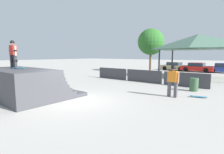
{
  "coord_description": "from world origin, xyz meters",
  "views": [
    {
      "loc": [
        7.05,
        -5.57,
        2.32
      ],
      "look_at": [
        -0.24,
        3.4,
        0.87
      ],
      "focal_mm": 28.0,
      "sensor_mm": 36.0,
      "label": 1
    }
  ],
  "objects_px": {
    "skater_on_deck": "(13,52)",
    "parked_car_red": "(197,68)",
    "tree_beside_pavilion": "(151,42)",
    "bystander_walking": "(173,79)",
    "trash_bin": "(194,85)",
    "skateboard_on_ground": "(198,96)",
    "skateboard_on_deck": "(18,68)",
    "parked_car_tan": "(175,66)"
  },
  "relations": [
    {
      "from": "skater_on_deck",
      "to": "parked_car_red",
      "type": "relative_size",
      "value": 0.37
    },
    {
      "from": "tree_beside_pavilion",
      "to": "bystander_walking",
      "type": "bearing_deg",
      "value": -58.35
    },
    {
      "from": "trash_bin",
      "to": "parked_car_red",
      "type": "bearing_deg",
      "value": 102.6
    },
    {
      "from": "skateboard_on_ground",
      "to": "tree_beside_pavilion",
      "type": "height_order",
      "value": "tree_beside_pavilion"
    },
    {
      "from": "skateboard_on_deck",
      "to": "bystander_walking",
      "type": "distance_m",
      "value": 8.45
    },
    {
      "from": "bystander_walking",
      "to": "skater_on_deck",
      "type": "bearing_deg",
      "value": 41.34
    },
    {
      "from": "bystander_walking",
      "to": "parked_car_tan",
      "type": "height_order",
      "value": "bystander_walking"
    },
    {
      "from": "parked_car_tan",
      "to": "tree_beside_pavilion",
      "type": "bearing_deg",
      "value": -102.79
    },
    {
      "from": "trash_bin",
      "to": "parked_car_tan",
      "type": "xyz_separation_m",
      "value": [
        -6.44,
        14.67,
        0.18
      ]
    },
    {
      "from": "skateboard_on_deck",
      "to": "bystander_walking",
      "type": "xyz_separation_m",
      "value": [
        6.44,
        5.43,
        -0.61
      ]
    },
    {
      "from": "bystander_walking",
      "to": "skateboard_on_deck",
      "type": "bearing_deg",
      "value": 44.25
    },
    {
      "from": "skateboard_on_deck",
      "to": "skateboard_on_ground",
      "type": "relative_size",
      "value": 0.91
    },
    {
      "from": "parked_car_red",
      "to": "skater_on_deck",
      "type": "bearing_deg",
      "value": -99.23
    },
    {
      "from": "parked_car_red",
      "to": "skateboard_on_deck",
      "type": "bearing_deg",
      "value": -97.57
    },
    {
      "from": "trash_bin",
      "to": "bystander_walking",
      "type": "bearing_deg",
      "value": -101.66
    },
    {
      "from": "parked_car_tan",
      "to": "parked_car_red",
      "type": "xyz_separation_m",
      "value": [
        3.23,
        -0.32,
        0.0
      ]
    },
    {
      "from": "skater_on_deck",
      "to": "tree_beside_pavilion",
      "type": "bearing_deg",
      "value": 84.88
    },
    {
      "from": "skateboard_on_deck",
      "to": "parked_car_red",
      "type": "relative_size",
      "value": 0.18
    },
    {
      "from": "skateboard_on_deck",
      "to": "parked_car_tan",
      "type": "xyz_separation_m",
      "value": [
        0.51,
        22.56,
        -1.04
      ]
    },
    {
      "from": "skateboard_on_ground",
      "to": "parked_car_red",
      "type": "xyz_separation_m",
      "value": [
        -3.86,
        16.08,
        0.54
      ]
    },
    {
      "from": "skater_on_deck",
      "to": "trash_bin",
      "type": "height_order",
      "value": "skater_on_deck"
    },
    {
      "from": "bystander_walking",
      "to": "parked_car_red",
      "type": "height_order",
      "value": "bystander_walking"
    },
    {
      "from": "skateboard_on_ground",
      "to": "tree_beside_pavilion",
      "type": "xyz_separation_m",
      "value": [
        -8.81,
        11.68,
        4.03
      ]
    },
    {
      "from": "bystander_walking",
      "to": "skateboard_on_ground",
      "type": "height_order",
      "value": "bystander_walking"
    },
    {
      "from": "bystander_walking",
      "to": "parked_car_tan",
      "type": "distance_m",
      "value": 18.13
    },
    {
      "from": "skateboard_on_deck",
      "to": "trash_bin",
      "type": "height_order",
      "value": "skateboard_on_deck"
    },
    {
      "from": "skater_on_deck",
      "to": "skateboard_on_ground",
      "type": "height_order",
      "value": "skater_on_deck"
    },
    {
      "from": "skater_on_deck",
      "to": "skateboard_on_ground",
      "type": "xyz_separation_m",
      "value": [
        8.26,
        6.12,
        -2.42
      ]
    },
    {
      "from": "parked_car_tan",
      "to": "skateboard_on_deck",
      "type": "bearing_deg",
      "value": -84.08
    },
    {
      "from": "tree_beside_pavilion",
      "to": "parked_car_tan",
      "type": "xyz_separation_m",
      "value": [
        1.72,
        4.72,
        -3.49
      ]
    },
    {
      "from": "skateboard_on_ground",
      "to": "parked_car_tan",
      "type": "distance_m",
      "value": 17.88
    },
    {
      "from": "skater_on_deck",
      "to": "trash_bin",
      "type": "bearing_deg",
      "value": 39.03
    },
    {
      "from": "skater_on_deck",
      "to": "skateboard_on_ground",
      "type": "relative_size",
      "value": 1.8
    },
    {
      "from": "skater_on_deck",
      "to": "parked_car_tan",
      "type": "height_order",
      "value": "skater_on_deck"
    },
    {
      "from": "parked_car_tan",
      "to": "parked_car_red",
      "type": "bearing_deg",
      "value": 1.57
    },
    {
      "from": "bystander_walking",
      "to": "trash_bin",
      "type": "xyz_separation_m",
      "value": [
        0.51,
        2.46,
        -0.61
      ]
    },
    {
      "from": "skater_on_deck",
      "to": "parked_car_tan",
      "type": "xyz_separation_m",
      "value": [
        1.17,
        22.53,
        -1.88
      ]
    },
    {
      "from": "skater_on_deck",
      "to": "skateboard_on_deck",
      "type": "xyz_separation_m",
      "value": [
        0.66,
        -0.04,
        -0.84
      ]
    },
    {
      "from": "bystander_walking",
      "to": "parked_car_red",
      "type": "relative_size",
      "value": 0.41
    },
    {
      "from": "skater_on_deck",
      "to": "tree_beside_pavilion",
      "type": "relative_size",
      "value": 0.27
    },
    {
      "from": "skateboard_on_ground",
      "to": "trash_bin",
      "type": "relative_size",
      "value": 1.02
    },
    {
      "from": "tree_beside_pavilion",
      "to": "parked_car_tan",
      "type": "bearing_deg",
      "value": 69.99
    }
  ]
}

